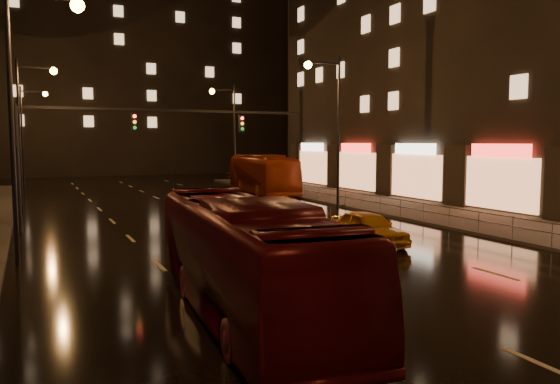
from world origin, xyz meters
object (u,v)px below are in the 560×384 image
object	(u,v)px
bus_red	(245,257)
taxi_far	(288,210)
bus_curb	(262,174)
taxi_near	(368,228)

from	to	relation	value
bus_red	taxi_far	world-z (taller)	bus_red
bus_curb	taxi_far	world-z (taller)	bus_curb
bus_red	taxi_far	distance (m)	16.76
bus_curb	taxi_near	bearing A→B (deg)	-95.36
bus_red	taxi_near	distance (m)	10.60
bus_red	taxi_far	bearing A→B (deg)	65.31
taxi_near	bus_curb	bearing A→B (deg)	77.35
bus_red	taxi_near	bearing A→B (deg)	43.72
bus_red	bus_curb	size ratio (longest dim) A/B	0.90
taxi_near	taxi_far	xyz separation A→B (m)	(0.00, 7.93, -0.10)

